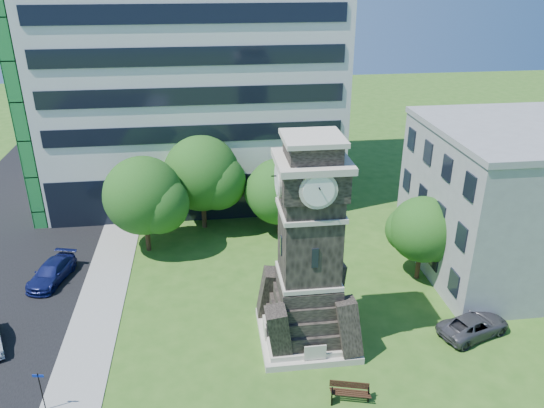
{
  "coord_description": "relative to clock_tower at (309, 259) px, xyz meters",
  "views": [
    {
      "loc": [
        -2.17,
        -22.5,
        19.87
      ],
      "look_at": [
        1.65,
        7.27,
        6.25
      ],
      "focal_mm": 35.0,
      "sensor_mm": 36.0,
      "label": 1
    }
  ],
  "objects": [
    {
      "name": "ground",
      "position": [
        -3.0,
        -2.0,
        -5.28
      ],
      "size": [
        160.0,
        160.0,
        0.0
      ],
      "primitive_type": "plane",
      "color": "#2E5B1A",
      "rests_on": "ground"
    },
    {
      "name": "sidewalk",
      "position": [
        -12.5,
        3.0,
        -5.25
      ],
      "size": [
        3.0,
        70.0,
        0.06
      ],
      "primitive_type": "cube",
      "color": "gray",
      "rests_on": "ground"
    },
    {
      "name": "clock_tower",
      "position": [
        0.0,
        0.0,
        0.0
      ],
      "size": [
        5.4,
        5.4,
        12.22
      ],
      "color": "beige",
      "rests_on": "ground"
    },
    {
      "name": "office_tall",
      "position": [
        -6.2,
        23.84,
        8.94
      ],
      "size": [
        26.2,
        15.11,
        28.6
      ],
      "color": "silver",
      "rests_on": "ground"
    },
    {
      "name": "office_low",
      "position": [
        16.97,
        6.0,
        -0.07
      ],
      "size": [
        15.2,
        12.2,
        10.4
      ],
      "color": "#949799",
      "rests_on": "ground"
    },
    {
      "name": "car_street_north",
      "position": [
        -16.17,
        8.2,
        -4.62
      ],
      "size": [
        3.01,
        4.89,
        1.32
      ],
      "primitive_type": "imported",
      "rotation": [
        0.0,
        0.0,
        -0.27
      ],
      "color": "#121951",
      "rests_on": "ground"
    },
    {
      "name": "car_east_lot",
      "position": [
        9.77,
        -0.93,
        -4.67
      ],
      "size": [
        4.86,
        3.41,
        1.23
      ],
      "primitive_type": "imported",
      "rotation": [
        0.0,
        0.0,
        1.91
      ],
      "color": "#454449",
      "rests_on": "ground"
    },
    {
      "name": "park_bench",
      "position": [
        1.24,
        -5.06,
        -4.74
      ],
      "size": [
        1.97,
        0.52,
        1.02
      ],
      "rotation": [
        0.0,
        0.0,
        -0.26
      ],
      "color": "black",
      "rests_on": "ground"
    },
    {
      "name": "street_sign",
      "position": [
        -13.66,
        -3.86,
        -3.84
      ],
      "size": [
        0.55,
        0.06,
        2.3
      ],
      "rotation": [
        0.0,
        0.0,
        -0.17
      ],
      "color": "black",
      "rests_on": "ground"
    },
    {
      "name": "tree_nw",
      "position": [
        -9.89,
        11.74,
        -0.94
      ],
      "size": [
        6.35,
        5.78,
        7.41
      ],
      "rotation": [
        0.0,
        0.0,
        0.03
      ],
      "color": "#332114",
      "rests_on": "ground"
    },
    {
      "name": "tree_nc",
      "position": [
        -5.63,
        15.11,
        -0.72
      ],
      "size": [
        6.63,
        6.03,
        7.77
      ],
      "rotation": [
        0.0,
        0.0,
        0.12
      ],
      "color": "#332114",
      "rests_on": "ground"
    },
    {
      "name": "tree_ne",
      "position": [
        0.35,
        13.25,
        -1.78
      ],
      "size": [
        5.77,
        5.24,
        6.27
      ],
      "rotation": [
        0.0,
        0.0,
        -0.4
      ],
      "color": "#332114",
      "rests_on": "ground"
    },
    {
      "name": "tree_east",
      "position": [
        8.87,
        5.39,
        -1.67
      ],
      "size": [
        4.89,
        4.44,
        5.98
      ],
      "rotation": [
        0.0,
        0.0,
        0.15
      ],
      "color": "#332114",
      "rests_on": "ground"
    }
  ]
}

